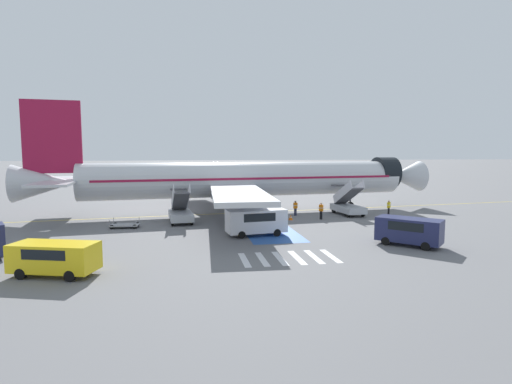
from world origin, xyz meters
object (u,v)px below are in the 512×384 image
object	(u,v)px
boarding_stairs_forward	(348,206)
ground_crew_2	(295,207)
ground_crew_3	(246,209)
fuel_tanker	(174,184)
ground_crew_0	(321,210)
ground_crew_1	(389,207)
traffic_cone_0	(291,217)
traffic_cone_1	(403,223)
service_van_2	(55,256)
airliner	(244,179)
baggage_cart	(125,225)
boarding_stairs_aft	(181,213)
service_van_1	(256,220)
service_van_0	(409,229)

from	to	relation	value
boarding_stairs_forward	ground_crew_2	bearing A→B (deg)	170.74
ground_crew_3	fuel_tanker	bearing A→B (deg)	-148.48
boarding_stairs_forward	ground_crew_0	world-z (taller)	boarding_stairs_forward
ground_crew_1	traffic_cone_0	distance (m)	11.93
traffic_cone_1	ground_crew_2	bearing A→B (deg)	138.98
ground_crew_3	traffic_cone_1	bearing A→B (deg)	80.15
service_van_2	ground_crew_1	bearing A→B (deg)	137.15
airliner	ground_crew_1	xyz separation A→B (m)	(15.92, -4.40, -2.97)
baggage_cart	ground_crew_0	size ratio (longest dim) A/B	1.49
boarding_stairs_forward	ground_crew_0	distance (m)	4.79
ground_crew_0	traffic_cone_0	world-z (taller)	ground_crew_0
boarding_stairs_aft	ground_crew_0	bearing A→B (deg)	-8.40
service_van_1	traffic_cone_0	size ratio (longest dim) A/B	9.65
service_van_2	ground_crew_2	bearing A→B (deg)	150.95
service_van_0	service_van_1	distance (m)	12.24
service_van_1	fuel_tanker	bearing A→B (deg)	-175.30
service_van_1	ground_crew_3	world-z (taller)	service_van_1
fuel_tanker	traffic_cone_1	distance (m)	41.71
traffic_cone_0	traffic_cone_1	xyz separation A→B (m)	(9.96, -4.86, -0.03)
boarding_stairs_forward	baggage_cart	distance (m)	24.17
fuel_tanker	traffic_cone_0	world-z (taller)	fuel_tanker
airliner	traffic_cone_1	size ratio (longest dim) A/B	99.66
service_van_0	service_van_1	size ratio (longest dim) A/B	0.90
airliner	ground_crew_2	size ratio (longest dim) A/B	28.52
baggage_cart	service_van_1	bearing A→B (deg)	69.79
ground_crew_3	boarding_stairs_aft	bearing A→B (deg)	-64.92
service_van_0	traffic_cone_0	world-z (taller)	service_van_0
ground_crew_1	traffic_cone_0	size ratio (longest dim) A/B	3.06
service_van_0	service_van_2	world-z (taller)	service_van_0
ground_crew_1	ground_crew_3	size ratio (longest dim) A/B	0.95
boarding_stairs_aft	service_van_0	world-z (taller)	boarding_stairs_aft
fuel_tanker	ground_crew_3	world-z (taller)	fuel_tanker
service_van_1	service_van_2	xyz separation A→B (m)	(-13.35, -9.08, -0.17)
traffic_cone_0	traffic_cone_1	world-z (taller)	traffic_cone_0
boarding_stairs_forward	traffic_cone_0	xyz separation A→B (m)	(-7.31, -2.33, -0.73)
ground_crew_0	boarding_stairs_forward	bearing A→B (deg)	-96.05
airliner	ground_crew_0	size ratio (longest dim) A/B	26.42
boarding_stairs_forward	ground_crew_1	xyz separation A→B (m)	(4.52, -0.95, -0.04)
airliner	service_van_0	distance (m)	21.21
boarding_stairs_aft	traffic_cone_0	bearing A→B (deg)	-8.07
ground_crew_2	airliner	bearing A→B (deg)	-41.12
airliner	service_van_2	world-z (taller)	airliner
airliner	boarding_stairs_forward	xyz separation A→B (m)	(11.40, -3.45, -2.93)
service_van_1	ground_crew_0	bearing A→B (deg)	122.13
boarding_stairs_forward	boarding_stairs_aft	distance (m)	18.77
service_van_2	ground_crew_1	xyz separation A→B (m)	(30.09, 17.48, -0.20)
airliner	traffic_cone_0	distance (m)	7.97
airliner	boarding_stairs_aft	xyz separation A→B (m)	(-7.28, -5.29, -2.93)
ground_crew_3	baggage_cart	bearing A→B (deg)	-59.92
boarding_stairs_aft	baggage_cart	bearing A→B (deg)	-163.99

